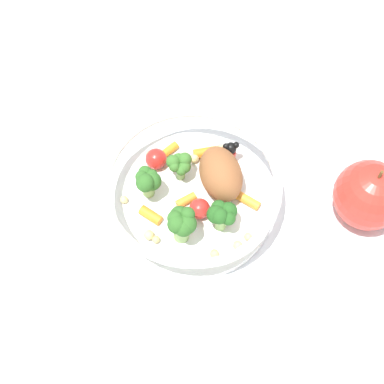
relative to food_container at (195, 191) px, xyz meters
name	(u,v)px	position (x,y,z in m)	size (l,w,h in m)	color
ground_plane	(191,218)	(-0.02, -0.01, -0.03)	(2.40, 2.40, 0.00)	white
food_container	(195,191)	(0.00, 0.00, 0.00)	(0.21, 0.21, 0.07)	white
loose_apple	(369,195)	(0.15, -0.14, 0.01)	(0.08, 0.08, 0.09)	red
folded_napkin	(11,135)	(-0.12, 0.23, -0.03)	(0.12, 0.12, 0.01)	white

